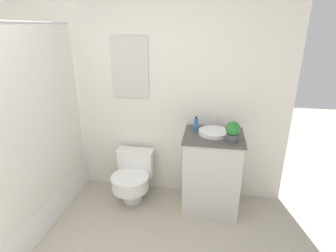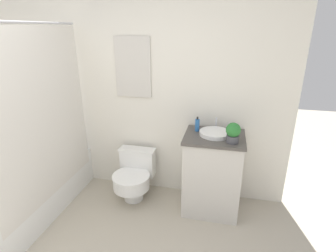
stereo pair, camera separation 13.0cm
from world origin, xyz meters
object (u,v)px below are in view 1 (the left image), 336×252
Objects in this scene: sink at (214,132)px; soap_bottle at (196,124)px; potted_plant at (233,131)px; toilet at (133,177)px.

sink is 2.25× the size of soap_bottle.
potted_plant is (0.18, -0.15, 0.08)m from sink.
toilet is at bearing 172.92° from potted_plant.
toilet is 3.65× the size of soap_bottle.
sink is (0.90, 0.02, 0.62)m from toilet.
sink is 0.25m from potted_plant.
soap_bottle is (-0.19, 0.07, 0.05)m from sink.
toilet is at bearing -178.78° from sink.
toilet is 1.62× the size of sink.
sink is at bearing 1.22° from toilet.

